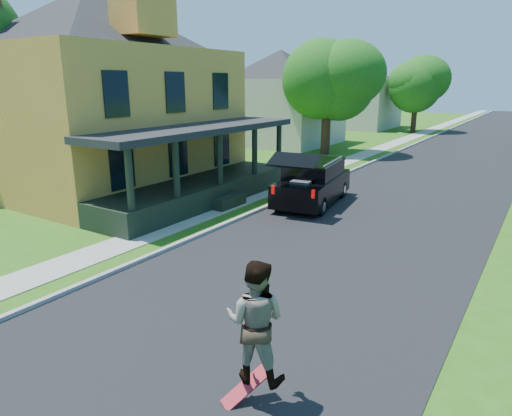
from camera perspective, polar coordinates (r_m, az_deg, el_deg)
The scene contains 13 objects.
ground at distance 10.68m, azimuth 0.96°, elevation -11.33°, with size 140.00×140.00×0.00m, color #2B5911.
street at distance 28.94m, azimuth 22.57°, elevation 4.75°, with size 8.00×120.00×0.02m, color black.
curb at distance 29.91m, azimuth 14.94°, elevation 5.73°, with size 0.15×120.00×0.12m, color gray.
sidewalk at distance 30.42m, azimuth 12.16°, elevation 6.06°, with size 1.30×120.00×0.03m, color gray.
front_walk at distance 20.81m, azimuth -12.56°, elevation 1.75°, with size 6.50×1.20×0.03m, color gray.
main_house at distance 22.73m, azimuth -19.40°, elevation 14.94°, with size 15.56×15.56×10.10m.
neighbor_house_mid at distance 37.06m, azimuth 3.08°, elevation 14.54°, with size 12.78×12.78×8.30m.
neighbor_house_far at distance 51.54m, azimuth 12.31°, elevation 14.49°, with size 12.78×12.78×8.30m.
black_suv at distance 18.60m, azimuth 7.08°, elevation 3.21°, with size 2.54×5.21×2.33m.
skateboarder at distance 6.98m, azimuth -0.08°, elevation -13.97°, with size 1.10×0.96×1.93m.
skateboard at distance 7.59m, azimuth -1.25°, elevation -21.61°, with size 0.62×0.71×0.58m.
tree_left_mid at distance 31.75m, azimuth 9.02°, elevation 16.70°, with size 6.56×6.86×8.37m.
tree_left_far at distance 47.94m, azimuth 19.47°, elevation 14.79°, with size 5.84×5.61×7.62m.
Camera 1 is at (5.04, -8.09, 4.83)m, focal length 32.00 mm.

